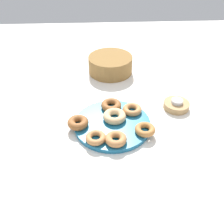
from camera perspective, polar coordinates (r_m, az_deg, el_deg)
name	(u,v)px	position (r m, az deg, el deg)	size (l,w,h in m)	color
ground_plane	(112,126)	(1.05, 0.08, -3.08)	(2.40, 2.40, 0.00)	white
donut_plate	(112,124)	(1.04, 0.08, -2.71)	(0.30, 0.30, 0.02)	#1E6B93
donut_0	(116,139)	(0.95, 0.85, -5.90)	(0.08, 0.08, 0.03)	#C6844C
donut_1	(145,130)	(1.00, 7.21, -3.81)	(0.08, 0.08, 0.02)	#BC7A3D
donut_2	(114,116)	(1.04, 0.55, -0.93)	(0.09, 0.09, 0.03)	#EABC84
donut_3	(96,138)	(0.96, -3.56, -5.61)	(0.08, 0.08, 0.02)	#C6844C
donut_4	(132,109)	(1.09, 4.42, 0.55)	(0.08, 0.08, 0.02)	#C6844C
donut_5	(78,123)	(1.02, -7.41, -2.29)	(0.08, 0.08, 0.03)	#995B2D
donut_6	(111,105)	(1.10, -0.32, 1.49)	(0.09, 0.09, 0.03)	#995B2D
candle_holder	(176,105)	(1.17, 13.84, 1.45)	(0.11, 0.11, 0.03)	tan
tealight	(177,101)	(1.16, 14.00, 2.29)	(0.05, 0.05, 0.01)	silver
basket	(110,65)	(1.39, -0.35, 10.31)	(0.23, 0.23, 0.09)	olive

